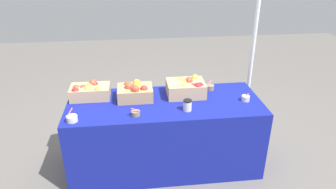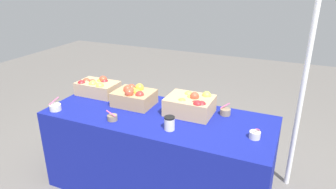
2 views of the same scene
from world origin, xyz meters
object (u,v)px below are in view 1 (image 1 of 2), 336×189
Objects in this scene: apple_crate_left at (90,91)px; tent_pole at (253,48)px; sample_bowl_near at (246,98)px; sample_bowl_far at (210,87)px; sample_bowl_extra at (72,118)px; sample_bowl_mid at (136,113)px; apple_crate_middle at (135,92)px; coffee_cup at (187,105)px; apple_crate_right at (187,88)px.

apple_crate_left is 1.86m from tent_pole.
sample_bowl_near is 0.74m from tent_pole.
sample_bowl_far is 0.89× the size of sample_bowl_extra.
sample_bowl_far is 0.72m from tent_pole.
sample_bowl_mid is at bearing -149.91° from tent_pole.
apple_crate_left is at bearing 136.88° from sample_bowl_mid.
apple_crate_middle is 0.35m from sample_bowl_mid.
tent_pole is (0.27, 0.62, 0.32)m from sample_bowl_near.
apple_crate_middle is 3.41× the size of sample_bowl_near.
sample_bowl_mid is at bearing -43.12° from apple_crate_left.
coffee_cup is at bearing 4.93° from sample_bowl_mid.
apple_crate_middle reaches higher than sample_bowl_far.
sample_bowl_mid is 0.82× the size of coffee_cup.
sample_bowl_extra is at bearing -103.26° from apple_crate_left.
tent_pole is (0.56, 0.32, 0.32)m from sample_bowl_far.
apple_crate_middle is 0.80m from sample_bowl_far.
apple_crate_right reaches higher than sample_bowl_far.
sample_bowl_far is (0.79, 0.12, -0.05)m from apple_crate_middle.
apple_crate_left is at bearing 170.76° from sample_bowl_near.
apple_crate_middle is 3.23× the size of coffee_cup.
coffee_cup is at bearing -22.12° from apple_crate_left.
apple_crate_right is 1.15m from sample_bowl_extra.
apple_crate_middle is 0.90× the size of apple_crate_right.
apple_crate_left reaches higher than sample_bowl_extra.
sample_bowl_extra is at bearing -176.22° from sample_bowl_mid.
apple_crate_left is at bearing 76.74° from sample_bowl_extra.
sample_bowl_near is 0.95× the size of coffee_cup.
sample_bowl_mid is (0.45, -0.42, -0.05)m from apple_crate_left.
apple_crate_left is 1.55m from sample_bowl_near.
sample_bowl_far is 0.53m from coffee_cup.
apple_crate_middle reaches higher than apple_crate_left.
sample_bowl_far reaches higher than sample_bowl_mid.
sample_bowl_near is 1.03× the size of sample_bowl_far.
tent_pole reaches higher than sample_bowl_extra.
apple_crate_right is (0.52, 0.03, 0.00)m from apple_crate_middle.
coffee_cup is at bearing 4.32° from sample_bowl_extra.
sample_bowl_far is at bearing 53.00° from coffee_cup.
apple_crate_middle reaches higher than sample_bowl_extra.
sample_bowl_near is (1.53, -0.25, -0.05)m from apple_crate_left.
sample_bowl_far is 0.92× the size of coffee_cup.
apple_crate_left is 0.18× the size of tent_pole.
apple_crate_left is 3.64× the size of coffee_cup.
apple_crate_left is 0.46m from apple_crate_middle.
tent_pole is at bearing 11.56° from apple_crate_left.
apple_crate_right is 0.29m from sample_bowl_far.
apple_crate_middle is 0.68m from sample_bowl_extra.
sample_bowl_extra reaches higher than coffee_cup.
apple_crate_left is 0.97m from apple_crate_right.
coffee_cup is at bearing -139.67° from tent_pole.
apple_crate_right reaches higher than apple_crate_left.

